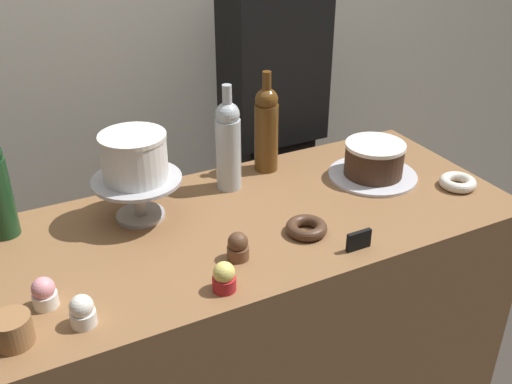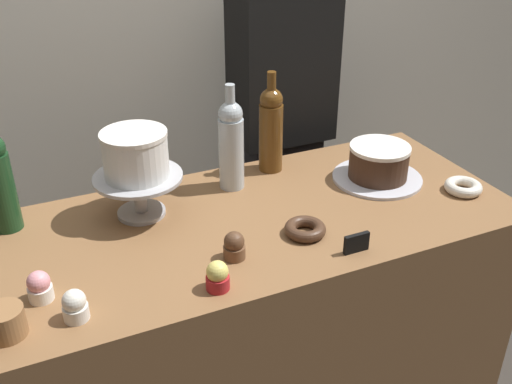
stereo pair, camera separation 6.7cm
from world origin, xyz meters
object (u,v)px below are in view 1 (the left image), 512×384
(chocolate_round_cake, at_px, (374,159))
(cupcake_vanilla, at_px, (82,311))
(cupcake_chocolate, at_px, (238,247))
(cookie_stack, at_px, (12,330))
(white_layer_cake, at_px, (134,157))
(wine_bottle_amber, at_px, (266,128))
(donut_sugar, at_px, (458,182))
(price_sign_chalkboard, at_px, (359,240))
(barista_figure, at_px, (272,138))
(wine_bottle_clear, at_px, (228,144))
(donut_chocolate, at_px, (306,228))
(cupcake_lemon, at_px, (224,277))
(cupcake_strawberry, at_px, (44,293))
(cake_stand_pedestal, at_px, (138,190))

(chocolate_round_cake, distance_m, cupcake_vanilla, 1.01)
(cupcake_chocolate, distance_m, cookie_stack, 0.54)
(white_layer_cake, height_order, wine_bottle_amber, wine_bottle_amber)
(cupcake_vanilla, relative_size, donut_sugar, 0.66)
(cupcake_chocolate, bearing_deg, white_layer_cake, 117.37)
(wine_bottle_amber, height_order, donut_sugar, wine_bottle_amber)
(price_sign_chalkboard, bearing_deg, barista_figure, 76.31)
(wine_bottle_clear, xyz_separation_m, donut_chocolate, (0.07, -0.33, -0.13))
(cupcake_vanilla, xyz_separation_m, price_sign_chalkboard, (0.69, -0.03, -0.01))
(white_layer_cake, relative_size, wine_bottle_clear, 0.55)
(chocolate_round_cake, height_order, donut_sugar, chocolate_round_cake)
(chocolate_round_cake, relative_size, donut_sugar, 1.67)
(price_sign_chalkboard, relative_size, barista_figure, 0.04)
(wine_bottle_amber, xyz_separation_m, cupcake_chocolate, (-0.30, -0.41, -0.11))
(price_sign_chalkboard, bearing_deg, chocolate_round_cake, 48.15)
(cupcake_lemon, bearing_deg, price_sign_chalkboard, -0.71)
(white_layer_cake, bearing_deg, donut_sugar, -16.41)
(white_layer_cake, distance_m, donut_sugar, 0.97)
(cupcake_strawberry, relative_size, cookie_stack, 0.88)
(white_layer_cake, xyz_separation_m, cupcake_strawberry, (-0.30, -0.28, -0.15))
(wine_bottle_amber, bearing_deg, barista_figure, 58.27)
(cupcake_vanilla, relative_size, price_sign_chalkboard, 1.06)
(wine_bottle_clear, bearing_deg, cupcake_chocolate, -111.39)
(wine_bottle_clear, xyz_separation_m, cupcake_strawberry, (-0.60, -0.32, -0.11))
(white_layer_cake, height_order, cupcake_chocolate, white_layer_cake)
(wine_bottle_clear, xyz_separation_m, cookie_stack, (-0.68, -0.42, -0.11))
(cake_stand_pedestal, bearing_deg, cupcake_chocolate, -62.63)
(cupcake_vanilla, distance_m, donut_sugar, 1.17)
(white_layer_cake, height_order, cookie_stack, white_layer_cake)
(wine_bottle_clear, xyz_separation_m, cupcake_chocolate, (-0.14, -0.35, -0.11))
(wine_bottle_clear, bearing_deg, donut_chocolate, -77.29)
(cupcake_strawberry, bearing_deg, donut_sugar, 0.20)
(wine_bottle_clear, distance_m, price_sign_chalkboard, 0.50)
(wine_bottle_clear, bearing_deg, price_sign_chalkboard, -71.39)
(cupcake_vanilla, bearing_deg, cupcake_chocolate, 9.89)
(cupcake_chocolate, height_order, donut_sugar, cupcake_chocolate)
(cupcake_vanilla, distance_m, price_sign_chalkboard, 0.69)
(cupcake_vanilla, height_order, cookie_stack, cupcake_vanilla)
(cake_stand_pedestal, relative_size, barista_figure, 0.15)
(white_layer_cake, bearing_deg, cupcake_chocolate, -62.63)
(wine_bottle_amber, xyz_separation_m, cupcake_lemon, (-0.38, -0.51, -0.11))
(cookie_stack, xyz_separation_m, barista_figure, (1.04, 0.80, -0.09))
(white_layer_cake, distance_m, barista_figure, 0.82)
(cupcake_chocolate, relative_size, donut_chocolate, 0.66)
(white_layer_cake, height_order, donut_sugar, white_layer_cake)
(donut_sugar, relative_size, price_sign_chalkboard, 1.60)
(white_layer_cake, distance_m, wine_bottle_clear, 0.30)
(barista_figure, bearing_deg, price_sign_chalkboard, -103.69)
(cupcake_strawberry, height_order, price_sign_chalkboard, cupcake_strawberry)
(chocolate_round_cake, height_order, cookie_stack, chocolate_round_cake)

